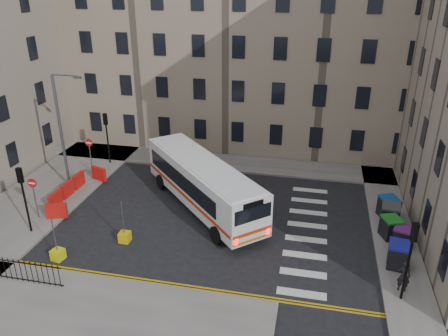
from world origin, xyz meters
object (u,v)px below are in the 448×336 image
at_px(bollard_yellow, 125,237).
at_px(wheelie_bin_a, 398,255).
at_px(bus, 202,182).
at_px(wheelie_bin_b, 402,236).
at_px(streetlamp, 61,130).
at_px(wheelie_bin_d, 390,215).
at_px(bollard_chevron, 58,254).
at_px(wheelie_bin_c, 391,227).
at_px(pedestrian, 404,276).
at_px(wheelie_bin_e, 389,207).

bearing_deg(bollard_yellow, wheelie_bin_a, 2.77).
bearing_deg(bus, wheelie_bin_a, -62.58).
bearing_deg(wheelie_bin_b, wheelie_bin_a, -83.80).
height_order(streetlamp, wheelie_bin_d, streetlamp).
xyz_separation_m(streetlamp, bollard_chevron, (3.99, -8.00, -4.04)).
xyz_separation_m(wheelie_bin_c, pedestrian, (-0.02, -4.78, 0.20)).
relative_size(wheelie_bin_a, wheelie_bin_e, 0.91).
xyz_separation_m(streetlamp, wheelie_bin_a, (21.74, -4.91, -3.51)).
relative_size(wheelie_bin_a, wheelie_bin_d, 1.01).
relative_size(streetlamp, bus, 0.79).
relative_size(wheelie_bin_d, pedestrian, 0.82).
relative_size(wheelie_bin_d, wheelie_bin_e, 0.90).
xyz_separation_m(wheelie_bin_b, bollard_chevron, (-18.21, -5.14, -0.42)).
bearing_deg(pedestrian, bollard_chevron, 7.78).
relative_size(wheelie_bin_d, bollard_chevron, 2.25).
xyz_separation_m(bollard_yellow, bollard_chevron, (-2.81, -2.37, 0.00)).
height_order(streetlamp, bus, streetlamp).
bearing_deg(wheelie_bin_b, streetlamp, -168.31).
xyz_separation_m(bus, wheelie_bin_d, (11.69, 0.04, -1.01)).
height_order(bus, bollard_yellow, bus).
bearing_deg(wheelie_bin_b, pedestrian, -78.23).
xyz_separation_m(wheelie_bin_e, pedestrian, (-0.17, -7.14, 0.16)).
height_order(wheelie_bin_a, wheelie_bin_d, wheelie_bin_a).
distance_m(wheelie_bin_b, wheelie_bin_d, 2.19).
bearing_deg(streetlamp, wheelie_bin_a, -12.73).
xyz_separation_m(wheelie_bin_c, wheelie_bin_d, (0.13, 1.42, 0.04)).
bearing_deg(bollard_chevron, wheelie_bin_d, 22.26).
xyz_separation_m(wheelie_bin_c, bollard_chevron, (-17.72, -5.88, -0.48)).
bearing_deg(wheelie_bin_d, wheelie_bin_a, -82.72).
bearing_deg(bollard_chevron, bus, 49.72).
height_order(bus, wheelie_bin_b, bus).
bearing_deg(wheelie_bin_e, wheelie_bin_d, -113.34).
distance_m(streetlamp, wheelie_bin_b, 22.68).
bearing_deg(wheelie_bin_a, wheelie_bin_d, 97.69).
distance_m(streetlamp, bollard_yellow, 9.71).
distance_m(wheelie_bin_b, wheelie_bin_c, 0.89).
bearing_deg(wheelie_bin_a, bollard_chevron, -161.11).
relative_size(wheelie_bin_a, pedestrian, 0.83).
relative_size(pedestrian, bollard_chevron, 2.75).
bearing_deg(wheelie_bin_d, bus, -171.19).
bearing_deg(wheelie_bin_c, wheelie_bin_e, 65.92).
bearing_deg(bollard_yellow, wheelie_bin_e, 21.34).
height_order(pedestrian, bollard_yellow, pedestrian).
distance_m(bus, wheelie_bin_a, 12.36).
bearing_deg(wheelie_bin_d, bollard_chevron, -149.13).
bearing_deg(streetlamp, bollard_yellow, -39.62).
bearing_deg(streetlamp, wheelie_bin_b, -7.33).
bearing_deg(streetlamp, pedestrian, -17.63).
bearing_deg(wheelie_bin_c, wheelie_bin_d, 64.56).
distance_m(wheelie_bin_c, bollard_yellow, 15.32).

